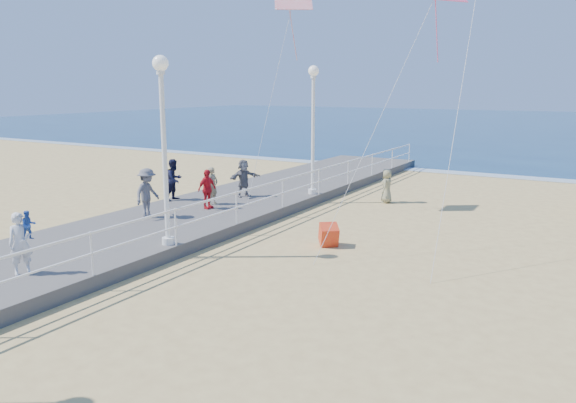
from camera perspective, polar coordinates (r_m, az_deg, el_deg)
The scene contains 17 objects.
ground at distance 13.92m, azimuth 4.84°, elevation -8.96°, with size 160.00×160.00×0.00m, color #D5B86F.
ocean at distance 77.17m, azimuth 26.13°, elevation 6.84°, with size 160.00×90.00×0.05m, color navy.
surf_line at distance 33.14m, azimuth 20.21°, elevation 2.49°, with size 160.00×1.20×0.04m, color silver.
boardwalk at distance 18.19m, azimuth -17.08°, elevation -3.83°, with size 5.00×44.00×0.40m, color #65615C.
railing at distance 16.26m, azimuth -11.39°, elevation -1.53°, with size 0.05×42.00×0.55m.
lamp_post_mid at distance 16.09m, azimuth -12.54°, elevation 6.99°, with size 0.44×0.44×5.32m.
lamp_post_far at distance 23.51m, azimuth 2.57°, elevation 8.63°, with size 0.44×0.44×5.32m.
woman_holding_toddler at distance 15.04m, azimuth -25.52°, elevation -3.87°, with size 0.56×0.37×1.53m, color silver.
toddler_held at distance 14.89m, azimuth -24.87°, elevation -2.19°, with size 0.35×0.27×0.71m, color #315BB8.
spectator_2 at distance 19.98m, azimuth -14.11°, elevation 0.83°, with size 1.12×0.64×1.73m, color #5B5A5F.
spectator_3 at distance 21.05m, azimuth -8.23°, elevation 1.25°, with size 0.87×0.36×1.48m, color red.
spectator_5 at distance 23.21m, azimuth -4.53°, elevation 2.39°, with size 1.43×0.46×1.54m, color slate.
spectator_6 at distance 21.82m, azimuth -7.65°, elevation 1.61°, with size 0.53×0.35×1.45m, color gray.
spectator_7 at distance 22.88m, azimuth -11.48°, elevation 2.19°, with size 0.80×0.63×1.65m, color #171932.
beach_walker_c at distance 24.23m, azimuth 10.00°, elevation 1.56°, with size 0.71×0.46×1.45m, color #938F66.
box_kite at distance 17.50m, azimuth 4.16°, elevation -3.60°, with size 0.55×0.55×0.60m, color red.
kite_diamond_redwhite at distance 22.52m, azimuth 0.54°, elevation 19.77°, with size 1.40×1.40×0.02m, color red.
Camera 1 is at (5.50, -11.82, 4.89)m, focal length 35.00 mm.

